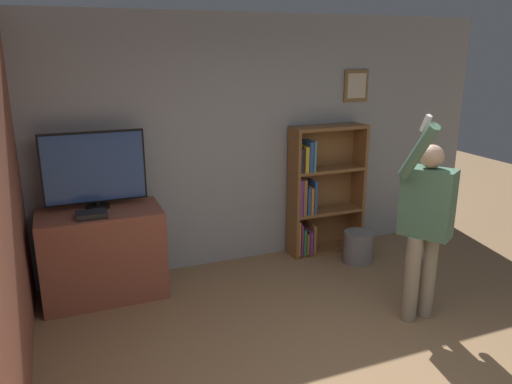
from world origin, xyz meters
name	(u,v)px	position (x,y,z in m)	size (l,w,h in m)	color
wall_back	(234,143)	(0.00, 2.86, 1.35)	(6.26, 0.09, 2.70)	#9EA3A8
wall_side_brick	(2,202)	(-2.16, 1.42, 1.35)	(0.06, 4.43, 2.70)	#93513D
tv_ledge	(103,254)	(-1.48, 2.49, 0.43)	(1.14, 0.61, 0.87)	#93513D
television	(94,170)	(-1.48, 2.59, 1.25)	(0.94, 0.22, 0.74)	black
game_console	(92,215)	(-1.55, 2.33, 0.90)	(0.27, 0.19, 0.05)	black
bookshelf	(319,193)	(0.98, 2.68, 0.72)	(0.90, 0.28, 1.50)	brown
person	(426,218)	(1.07, 0.99, 0.96)	(0.57, 0.54, 1.87)	gray
waste_bin	(358,247)	(1.27, 2.24, 0.18)	(0.33, 0.33, 0.35)	gray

